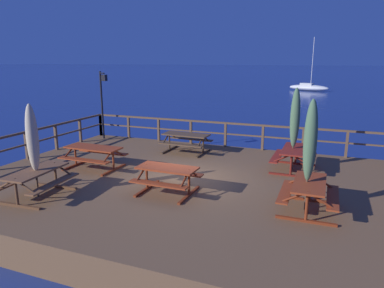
% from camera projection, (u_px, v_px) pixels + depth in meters
% --- Properties ---
extents(ground_plane, '(600.00, 600.00, 0.00)m').
position_uv_depth(ground_plane, '(184.00, 203.00, 11.51)').
color(ground_plane, navy).
extents(wooden_deck, '(13.30, 9.72, 0.82)m').
position_uv_depth(wooden_deck, '(184.00, 191.00, 11.42)').
color(wooden_deck, brown).
rests_on(wooden_deck, ground).
extents(railing_waterside_far, '(13.10, 0.10, 1.09)m').
position_uv_depth(railing_waterside_far, '(226.00, 130.00, 15.42)').
color(railing_waterside_far, brown).
rests_on(railing_waterside_far, wooden_deck).
extents(railing_side_left, '(0.10, 9.52, 1.09)m').
position_uv_depth(railing_side_left, '(26.00, 140.00, 13.47)').
color(railing_side_left, brown).
rests_on(railing_side_left, wooden_deck).
extents(picnic_table_mid_right, '(1.51, 1.95, 0.78)m').
position_uv_depth(picnic_table_mid_right, '(37.00, 177.00, 9.80)').
color(picnic_table_mid_right, brown).
rests_on(picnic_table_mid_right, wooden_deck).
extents(picnic_table_back_right, '(1.41, 1.75, 0.78)m').
position_uv_depth(picnic_table_back_right, '(309.00, 190.00, 8.85)').
color(picnic_table_back_right, '#993819').
rests_on(picnic_table_back_right, wooden_deck).
extents(picnic_table_back_left, '(1.41, 1.87, 0.78)m').
position_uv_depth(picnic_table_back_left, '(294.00, 154.00, 12.18)').
color(picnic_table_back_left, maroon).
rests_on(picnic_table_back_left, wooden_deck).
extents(picnic_table_mid_left, '(1.73, 1.43, 0.78)m').
position_uv_depth(picnic_table_mid_left, '(167.00, 174.00, 10.07)').
color(picnic_table_mid_left, '#993819').
rests_on(picnic_table_mid_left, wooden_deck).
extents(picnic_table_mid_centre, '(1.93, 1.46, 0.78)m').
position_uv_depth(picnic_table_mid_centre, '(186.00, 139.00, 14.54)').
color(picnic_table_mid_centre, brown).
rests_on(picnic_table_mid_centre, wooden_deck).
extents(picnic_table_front_right, '(1.98, 1.42, 0.78)m').
position_uv_depth(picnic_table_front_right, '(94.00, 153.00, 12.39)').
color(picnic_table_front_right, '#993819').
rests_on(picnic_table_front_right, wooden_deck).
extents(patio_umbrella_tall_front, '(0.32, 0.32, 2.60)m').
position_uv_depth(patio_umbrella_tall_front, '(32.00, 139.00, 9.54)').
color(patio_umbrella_tall_front, '#4C3828').
rests_on(patio_umbrella_tall_front, wooden_deck).
extents(patio_umbrella_tall_back_right, '(0.32, 0.32, 2.83)m').
position_uv_depth(patio_umbrella_tall_back_right, '(310.00, 141.00, 8.58)').
color(patio_umbrella_tall_back_right, '#4C3828').
rests_on(patio_umbrella_tall_back_right, wooden_deck).
extents(patio_umbrella_short_back, '(0.32, 0.32, 2.83)m').
position_uv_depth(patio_umbrella_short_back, '(295.00, 118.00, 11.92)').
color(patio_umbrella_short_back, '#4C3828').
rests_on(patio_umbrella_short_back, wooden_deck).
extents(lamp_post_hooked, '(0.59, 0.47, 3.20)m').
position_uv_depth(lamp_post_hooked, '(103.00, 95.00, 16.56)').
color(lamp_post_hooked, black).
rests_on(lamp_post_hooked, wooden_deck).
extents(sailboat_distant, '(6.22, 3.51, 7.72)m').
position_uv_depth(sailboat_distant, '(309.00, 87.00, 53.03)').
color(sailboat_distant, white).
rests_on(sailboat_distant, ground).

